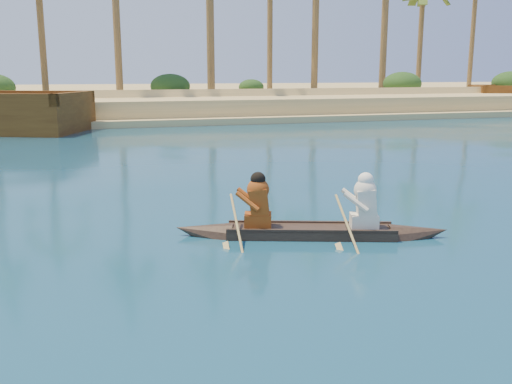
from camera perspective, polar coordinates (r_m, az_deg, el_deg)
name	(u,v)px	position (r m, az deg, el deg)	size (l,w,h in m)	color
ground	(213,264)	(8.58, -4.36, -7.18)	(160.00, 160.00, 0.00)	navy
sandy_embankment	(90,98)	(54.85, -16.24, 9.00)	(150.00, 51.00, 1.50)	#DDBB7C
shrub_cluster	(99,97)	(39.47, -15.47, 9.10)	(100.00, 6.00, 2.40)	#1D3D16
canoe	(311,223)	(9.92, 5.50, -3.06)	(4.66, 2.19, 1.30)	#3A2A1F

